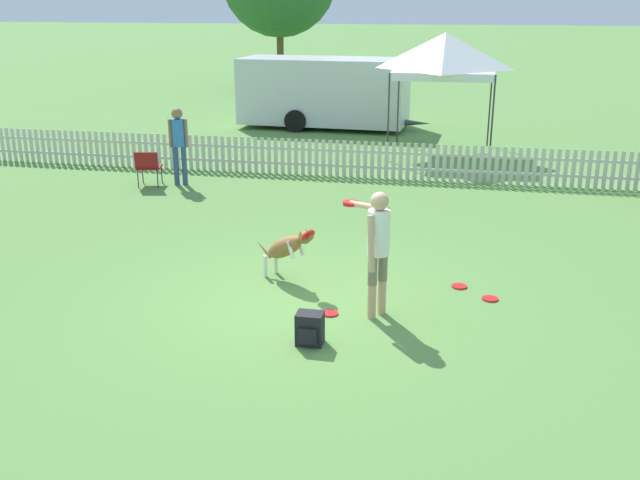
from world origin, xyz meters
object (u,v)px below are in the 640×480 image
object	(u,v)px
equipment_trailer	(324,91)
frisbee_near_dog	(459,286)
frisbee_near_handler	(330,313)
frisbee_midfield	(490,299)
leaping_dog	(286,247)
folding_chair_blue_left	(148,165)
canopy_tent_main	(445,55)
backpack_on_grass	(310,329)
spectator_standing	(179,139)
handler_person	(377,239)

from	to	relation	value
equipment_trailer	frisbee_near_dog	bearing A→B (deg)	-67.94
frisbee_near_handler	frisbee_midfield	world-z (taller)	same
leaping_dog	folding_chair_blue_left	size ratio (longest dim) A/B	1.37
leaping_dog	frisbee_near_dog	xyz separation A→B (m)	(2.46, 0.26, -0.51)
leaping_dog	folding_chair_blue_left	world-z (taller)	leaping_dog
folding_chair_blue_left	canopy_tent_main	world-z (taller)	canopy_tent_main
frisbee_near_dog	frisbee_midfield	size ratio (longest dim) A/B	1.00
backpack_on_grass	canopy_tent_main	world-z (taller)	canopy_tent_main
folding_chair_blue_left	spectator_standing	size ratio (longest dim) A/B	0.47
frisbee_near_dog	canopy_tent_main	xyz separation A→B (m)	(-0.69, 9.48, 2.54)
canopy_tent_main	equipment_trailer	xyz separation A→B (m)	(-3.82, 3.39, -1.39)
frisbee_near_handler	equipment_trailer	size ratio (longest dim) A/B	0.04
backpack_on_grass	spectator_standing	world-z (taller)	spectator_standing
frisbee_near_handler	folding_chair_blue_left	xyz separation A→B (m)	(-5.14, 5.83, 0.46)
handler_person	frisbee_near_handler	distance (m)	1.18
folding_chair_blue_left	frisbee_near_dog	bearing A→B (deg)	134.51
frisbee_near_dog	spectator_standing	distance (m)	7.87
frisbee_midfield	folding_chair_blue_left	bearing A→B (deg)	145.58
frisbee_midfield	equipment_trailer	distance (m)	14.18
handler_person	canopy_tent_main	xyz separation A→B (m)	(0.37, 10.66, 1.52)
frisbee_midfield	backpack_on_grass	distance (m)	2.78
folding_chair_blue_left	spectator_standing	world-z (taller)	spectator_standing
frisbee_near_dog	canopy_tent_main	world-z (taller)	canopy_tent_main
frisbee_near_handler	backpack_on_grass	distance (m)	0.89
frisbee_midfield	canopy_tent_main	xyz separation A→B (m)	(-1.11, 9.85, 2.54)
handler_person	folding_chair_blue_left	xyz separation A→B (m)	(-5.72, 5.73, -0.56)
handler_person	spectator_standing	bearing A→B (deg)	73.58
handler_person	equipment_trailer	distance (m)	14.47
handler_person	equipment_trailer	bearing A→B (deg)	47.08
frisbee_midfield	spectator_standing	size ratio (longest dim) A/B	0.13
backpack_on_grass	handler_person	bearing A→B (deg)	56.05
canopy_tent_main	spectator_standing	bearing A→B (deg)	-139.45
handler_person	canopy_tent_main	size ratio (longest dim) A/B	0.53
backpack_on_grass	canopy_tent_main	xyz separation A→B (m)	(1.03, 11.63, 2.35)
handler_person	backpack_on_grass	world-z (taller)	handler_person
spectator_standing	equipment_trailer	world-z (taller)	equipment_trailer
frisbee_near_dog	backpack_on_grass	distance (m)	2.75
backpack_on_grass	equipment_trailer	world-z (taller)	equipment_trailer
frisbee_near_handler	equipment_trailer	bearing A→B (deg)	101.48
folding_chair_blue_left	spectator_standing	bearing A→B (deg)	-169.31
leaping_dog	frisbee_near_handler	xyz separation A→B (m)	(0.83, -1.02, -0.51)
frisbee_midfield	backpack_on_grass	size ratio (longest dim) A/B	0.56
handler_person	frisbee_near_handler	size ratio (longest dim) A/B	7.56
frisbee_midfield	spectator_standing	distance (m)	8.42
handler_person	canopy_tent_main	bearing A→B (deg)	31.29
handler_person	frisbee_midfield	size ratio (longest dim) A/B	7.56
frisbee_near_handler	folding_chair_blue_left	distance (m)	7.79
handler_person	frisbee_near_handler	bearing A→B (deg)	133.34
spectator_standing	backpack_on_grass	bearing A→B (deg)	108.40
leaping_dog	equipment_trailer	size ratio (longest dim) A/B	0.18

